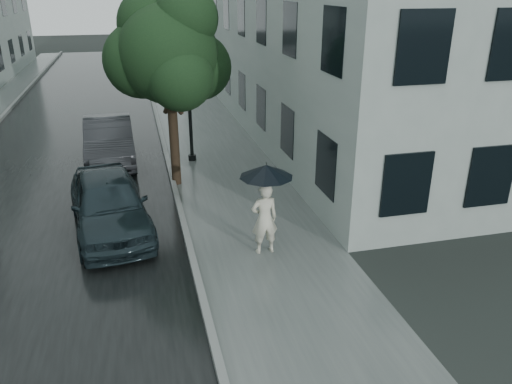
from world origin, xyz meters
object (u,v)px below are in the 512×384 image
object	(u,v)px
car_near	(109,203)
lamp_post	(183,69)
street_tree	(168,52)
pedestrian	(264,219)
car_far	(109,140)

from	to	relation	value
car_near	lamp_post	bearing A→B (deg)	55.57
street_tree	car_near	distance (m)	4.80
street_tree	lamp_post	distance (m)	2.28
pedestrian	street_tree	bearing A→B (deg)	-75.69
street_tree	lamp_post	bearing A→B (deg)	73.43
pedestrian	car_far	bearing A→B (deg)	-67.67
pedestrian	lamp_post	xyz separation A→B (m)	(-0.96, 7.01, 2.33)
street_tree	car_far	xyz separation A→B (m)	(-2.05, 2.61, -3.24)
car_near	car_far	xyz separation A→B (m)	(-0.13, 5.59, 0.00)
lamp_post	car_far	bearing A→B (deg)	172.69
street_tree	car_near	bearing A→B (deg)	-122.78
pedestrian	street_tree	distance (m)	6.09
pedestrian	car_far	xyz separation A→B (m)	(-3.61, 7.59, -0.10)
street_tree	car_far	bearing A→B (deg)	128.11
street_tree	pedestrian	bearing A→B (deg)	-72.57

